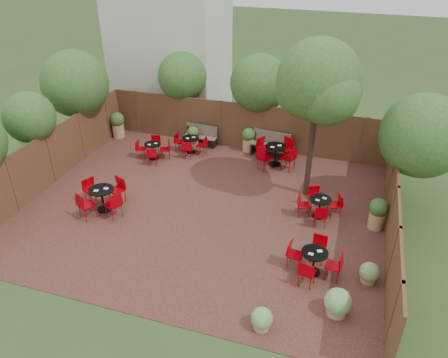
% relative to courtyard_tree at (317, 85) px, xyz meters
% --- Properties ---
extents(ground, '(80.00, 80.00, 0.00)m').
position_rel_courtyard_tree_xyz_m(ground, '(-3.21, -1.99, -4.07)').
color(ground, '#354F23').
rests_on(ground, ground).
extents(courtyard_paving, '(12.00, 10.00, 0.02)m').
position_rel_courtyard_tree_xyz_m(courtyard_paving, '(-3.21, -1.99, -4.06)').
color(courtyard_paving, '#351C15').
rests_on(courtyard_paving, ground).
extents(fence_back, '(12.00, 0.08, 2.00)m').
position_rel_courtyard_tree_xyz_m(fence_back, '(-3.21, 3.01, -3.07)').
color(fence_back, '#4D311C').
rests_on(fence_back, ground).
extents(fence_left, '(0.08, 10.00, 2.00)m').
position_rel_courtyard_tree_xyz_m(fence_left, '(-9.21, -1.99, -3.07)').
color(fence_left, '#4D311C').
rests_on(fence_left, ground).
extents(fence_right, '(0.08, 10.00, 2.00)m').
position_rel_courtyard_tree_xyz_m(fence_right, '(2.79, -1.99, -3.07)').
color(fence_right, '#4D311C').
rests_on(fence_right, ground).
extents(neighbour_building, '(5.00, 4.00, 8.00)m').
position_rel_courtyard_tree_xyz_m(neighbour_building, '(-7.71, 6.01, -0.07)').
color(neighbour_building, beige).
rests_on(neighbour_building, ground).
extents(overhang_foliage, '(15.89, 10.57, 2.72)m').
position_rel_courtyard_tree_xyz_m(overhang_foliage, '(-4.26, 1.05, -1.34)').
color(overhang_foliage, '#2C581C').
rests_on(overhang_foliage, ground).
extents(courtyard_tree, '(2.79, 2.69, 5.55)m').
position_rel_courtyard_tree_xyz_m(courtyard_tree, '(0.00, 0.00, 0.00)').
color(courtyard_tree, black).
rests_on(courtyard_tree, courtyard_paving).
extents(park_bench_left, '(1.46, 0.52, 0.89)m').
position_rel_courtyard_tree_xyz_m(park_bench_left, '(-5.00, 2.63, -3.60)').
color(park_bench_left, brown).
rests_on(park_bench_left, courtyard_paving).
extents(park_bench_right, '(1.66, 0.70, 1.00)m').
position_rel_courtyard_tree_xyz_m(park_bench_right, '(-1.89, 2.64, -3.54)').
color(park_bench_right, brown).
rests_on(park_bench_right, courtyard_paving).
extents(bistro_tables, '(8.85, 7.51, 0.96)m').
position_rel_courtyard_tree_xyz_m(bistro_tables, '(-3.01, -0.77, -3.61)').
color(bistro_tables, black).
rests_on(bistro_tables, courtyard_paving).
extents(planters, '(11.91, 4.63, 1.17)m').
position_rel_courtyard_tree_xyz_m(planters, '(-3.89, 1.43, -3.47)').
color(planters, tan).
rests_on(planters, courtyard_paving).
extents(low_shrubs, '(2.96, 2.98, 0.75)m').
position_rel_courtyard_tree_xyz_m(low_shrubs, '(1.36, -5.26, -3.73)').
color(low_shrubs, tan).
rests_on(low_shrubs, courtyard_paving).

